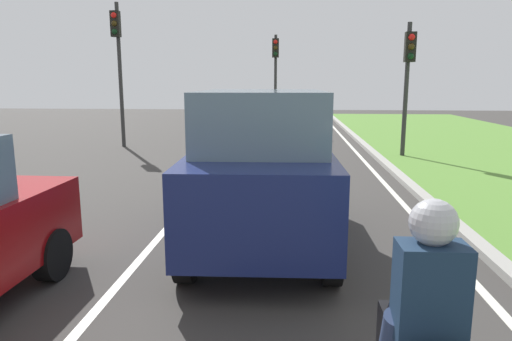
{
  "coord_description": "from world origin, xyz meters",
  "views": [
    {
      "loc": [
        1.36,
        2.62,
        2.4
      ],
      "look_at": [
        0.87,
        8.87,
        1.2
      ],
      "focal_mm": 32.56,
      "sensor_mm": 36.0,
      "label": 1
    }
  ],
  "objects": [
    {
      "name": "rider_person",
      "position": [
        2.18,
        5.26,
        1.19
      ],
      "size": [
        0.5,
        0.4,
        1.16
      ],
      "rotation": [
        0.0,
        0.0,
        0.01
      ],
      "color": "#192D47",
      "rests_on": "ground"
    },
    {
      "name": "traffic_light_far_median",
      "position": [
        0.5,
        26.02,
        3.19
      ],
      "size": [
        0.32,
        0.5,
        4.68
      ],
      "color": "#2D2D2D",
      "rests_on": "ground"
    },
    {
      "name": "lane_line_right_edge",
      "position": [
        3.6,
        14.0,
        0.0
      ],
      "size": [
        0.12,
        32.0,
        0.01
      ],
      "primitive_type": "cube",
      "color": "silver",
      "rests_on": "ground"
    },
    {
      "name": "traffic_light_overhead_left",
      "position": [
        -4.99,
        19.54,
        3.49
      ],
      "size": [
        0.32,
        0.5,
        5.22
      ],
      "color": "#2D2D2D",
      "rests_on": "ground"
    },
    {
      "name": "ground_plane",
      "position": [
        0.0,
        14.0,
        0.0
      ],
      "size": [
        60.0,
        60.0,
        0.0
      ],
      "primitive_type": "plane",
      "color": "#383533"
    },
    {
      "name": "curb_right",
      "position": [
        4.1,
        14.0,
        0.06
      ],
      "size": [
        0.24,
        48.0,
        0.12
      ],
      "primitive_type": "cube",
      "color": "#9E9B93",
      "rests_on": "ground"
    },
    {
      "name": "car_suv_ahead",
      "position": [
        0.93,
        9.39,
        1.17
      ],
      "size": [
        2.09,
        4.56,
        2.28
      ],
      "rotation": [
        0.0,
        0.0,
        0.03
      ],
      "color": "navy",
      "rests_on": "ground"
    },
    {
      "name": "lane_line_center",
      "position": [
        -0.7,
        14.0,
        0.0
      ],
      "size": [
        0.12,
        32.0,
        0.01
      ],
      "primitive_type": "cube",
      "color": "silver",
      "rests_on": "ground"
    },
    {
      "name": "traffic_light_near_right",
      "position": [
        4.94,
        17.7,
        2.82
      ],
      "size": [
        0.32,
        0.5,
        4.22
      ],
      "color": "#2D2D2D",
      "rests_on": "ground"
    }
  ]
}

